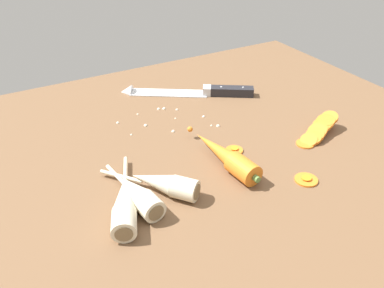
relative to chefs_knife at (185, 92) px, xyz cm
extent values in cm
cube|color=brown|center=(-11.42, -22.38, -2.65)|extent=(120.00, 90.00, 4.00)
cube|color=silver|center=(-3.55, 2.27, -0.40)|extent=(19.21, 14.50, 0.50)
cone|color=silver|center=(-12.97, 8.32, -0.40)|extent=(4.66, 4.95, 3.96)
cube|color=silver|center=(4.87, -3.12, 0.45)|extent=(3.27, 3.55, 2.20)
cube|color=#232328|center=(10.34, -6.63, 0.45)|extent=(10.77, 8.30, 2.20)
sphere|color=silver|center=(7.99, -5.12, 1.55)|extent=(0.50, 0.50, 0.50)
sphere|color=silver|center=(12.70, -8.15, 1.55)|extent=(0.50, 0.50, 0.50)
cylinder|color=orange|center=(-7.82, -37.20, 1.45)|extent=(4.73, 6.50, 4.20)
cone|color=orange|center=(-8.48, -29.85, 1.45)|extent=(5.28, 15.06, 3.99)
sphere|color=orange|center=(-9.37, -19.84, 1.45)|extent=(1.20, 1.20, 1.20)
cylinder|color=#5B7F3D|center=(-7.50, -40.87, 1.45)|extent=(1.28, 1.10, 1.20)
cylinder|color=beige|center=(-32.08, -39.74, 1.35)|extent=(5.60, 6.20, 4.00)
cone|color=beige|center=(-29.46, -33.20, 1.35)|extent=(6.88, 9.78, 3.80)
cylinder|color=beige|center=(-26.77, -26.51, 0.45)|extent=(4.28, 9.31, 0.70)
cylinder|color=#7A6647|center=(-33.02, -42.09, 1.35)|extent=(2.71, 1.32, 2.80)
cylinder|color=beige|center=(-27.06, -38.15, 1.35)|extent=(4.47, 4.55, 4.00)
cone|color=beige|center=(-27.76, -32.52, 1.35)|extent=(4.67, 7.68, 3.80)
cylinder|color=beige|center=(-28.48, -26.74, 0.45)|extent=(1.66, 7.89, 0.70)
cylinder|color=#7A6647|center=(-26.81, -40.18, 1.35)|extent=(2.82, 0.64, 2.80)
cylinder|color=beige|center=(-19.92, -37.00, 1.35)|extent=(5.93, 6.00, 4.00)
cone|color=beige|center=(-23.84, -32.15, 1.35)|extent=(7.96, 8.60, 3.80)
cylinder|color=beige|center=(-27.84, -27.18, 0.45)|extent=(5.96, 7.16, 0.70)
cylinder|color=#7A6647|center=(-18.52, -38.75, 1.35)|extent=(2.37, 1.99, 2.80)
cylinder|color=orange|center=(10.47, -34.06, -0.30)|extent=(3.79, 3.79, 0.70)
cylinder|color=orange|center=(11.59, -33.89, -0.06)|extent=(3.75, 3.64, 2.50)
cylinder|color=orange|center=(12.59, -33.88, 0.19)|extent=(3.88, 3.78, 2.25)
cylinder|color=orange|center=(13.60, -33.49, 0.43)|extent=(4.02, 3.91, 2.45)
cylinder|color=orange|center=(14.73, -32.90, 0.68)|extent=(4.14, 4.04, 2.73)
cylinder|color=orange|center=(15.40, -32.64, 0.92)|extent=(3.93, 3.83, 2.17)
cylinder|color=orange|center=(16.91, -31.98, 1.17)|extent=(4.06, 3.98, 1.91)
cylinder|color=orange|center=(17.84, -31.73, 1.41)|extent=(4.11, 4.02, 1.93)
cylinder|color=orange|center=(18.45, -31.51, 1.66)|extent=(4.10, 4.01, 1.94)
cylinder|color=orange|center=(19.79, -31.20, 1.90)|extent=(3.82, 3.71, 2.51)
cylinder|color=orange|center=(2.01, -43.62, -0.30)|extent=(4.28, 4.28, 0.70)
cylinder|color=orange|center=(2.01, -43.62, -0.03)|extent=(1.80, 1.80, 0.16)
cylinder|color=orange|center=(-3.97, -28.86, -0.30)|extent=(3.55, 3.55, 0.70)
cylinder|color=orange|center=(-3.97, -28.86, -0.03)|extent=(1.49, 1.49, 0.16)
sphere|color=silver|center=(-1.45, -18.67, -0.23)|extent=(0.83, 0.83, 0.83)
sphere|color=silver|center=(-8.26, -17.26, -0.43)|extent=(0.45, 0.45, 0.45)
sphere|color=silver|center=(-2.06, -13.22, -0.31)|extent=(0.68, 0.68, 0.68)
sphere|color=silver|center=(-8.46, -5.08, -0.23)|extent=(0.83, 0.83, 0.83)
sphere|color=silver|center=(-15.68, -10.43, -0.24)|extent=(0.82, 0.82, 0.82)
sphere|color=silver|center=(-15.18, -4.57, -0.40)|extent=(0.50, 0.50, 0.50)
sphere|color=silver|center=(-20.79, -6.20, -0.31)|extent=(0.69, 0.69, 0.69)
sphere|color=silver|center=(-9.70, -4.58, -0.26)|extent=(0.79, 0.79, 0.79)
sphere|color=silver|center=(-8.24, -10.76, -0.44)|extent=(0.42, 0.42, 0.42)
sphere|color=silver|center=(-5.93, -7.02, -0.33)|extent=(0.63, 0.63, 0.63)
sphere|color=silver|center=(-20.05, -12.61, -0.40)|extent=(0.49, 0.49, 0.49)
sphere|color=silver|center=(-11.19, -15.79, -0.27)|extent=(0.76, 0.76, 0.76)
sphere|color=silver|center=(-2.66, -17.71, -0.41)|extent=(0.49, 0.49, 0.49)
camera|label=1|loc=(-45.77, -85.92, 45.62)|focal=38.30mm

